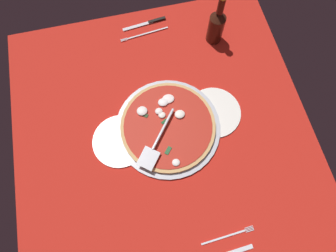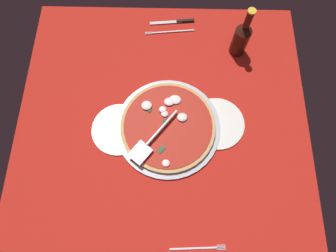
% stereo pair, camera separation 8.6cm
% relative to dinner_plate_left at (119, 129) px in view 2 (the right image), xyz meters
% --- Properties ---
extents(ground_plane, '(1.14, 1.14, 0.01)m').
position_rel_dinner_plate_left_xyz_m(ground_plane, '(0.17, 0.02, -0.01)').
color(ground_plane, red).
extents(checker_pattern, '(1.14, 1.14, 0.00)m').
position_rel_dinner_plate_left_xyz_m(checker_pattern, '(0.17, 0.02, -0.01)').
color(checker_pattern, silver).
rests_on(checker_pattern, ground_plane).
extents(pizza_pan, '(0.40, 0.40, 0.01)m').
position_rel_dinner_plate_left_xyz_m(pizza_pan, '(0.19, 0.01, 0.00)').
color(pizza_pan, '#ACB3BF').
rests_on(pizza_pan, ground_plane).
extents(dinner_plate_left, '(0.21, 0.21, 0.01)m').
position_rel_dinner_plate_left_xyz_m(dinner_plate_left, '(0.00, 0.00, 0.00)').
color(dinner_plate_left, white).
rests_on(dinner_plate_left, ground_plane).
extents(dinner_plate_right, '(0.21, 0.21, 0.01)m').
position_rel_dinner_plate_left_xyz_m(dinner_plate_right, '(0.38, 0.03, 0.00)').
color(dinner_plate_right, white).
rests_on(dinner_plate_right, ground_plane).
extents(pizza, '(0.36, 0.36, 0.03)m').
position_rel_dinner_plate_left_xyz_m(pizza, '(0.19, 0.01, 0.02)').
color(pizza, tan).
rests_on(pizza, pizza_pan).
extents(pizza_server, '(0.18, 0.22, 0.01)m').
position_rel_dinner_plate_left_xyz_m(pizza_server, '(0.14, -0.05, 0.04)').
color(pizza_server, silver).
rests_on(pizza_server, pizza).
extents(place_setting_far, '(0.22, 0.13, 0.01)m').
position_rel_dinner_plate_left_xyz_m(place_setting_far, '(0.20, 0.49, -0.00)').
color(place_setting_far, white).
rests_on(place_setting_far, ground_plane).
extents(beer_bottle, '(0.07, 0.07, 0.24)m').
position_rel_dinner_plate_left_xyz_m(beer_bottle, '(0.48, 0.37, 0.08)').
color(beer_bottle, '#35170E').
rests_on(beer_bottle, ground_plane).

